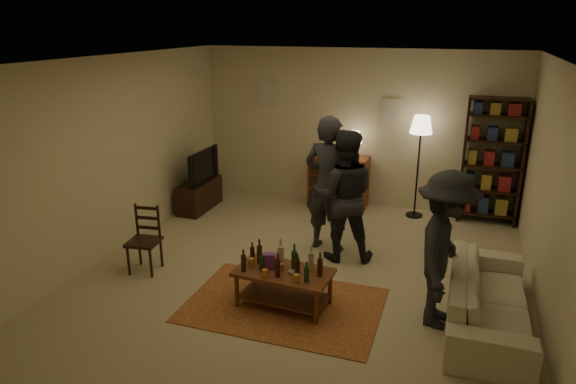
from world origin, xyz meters
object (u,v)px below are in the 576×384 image
at_px(coffee_table, 283,274).
at_px(person_right, 343,196).
at_px(bookshelf, 492,160).
at_px(floor_lamp, 421,132).
at_px(dresser, 339,180).
at_px(sofa, 489,298).
at_px(dining_chair, 145,237).
at_px(person_left, 328,184).
at_px(person_by_sofa, 444,250).
at_px(tv_stand, 199,188).

height_order(coffee_table, person_right, person_right).
xyz_separation_m(bookshelf, floor_lamp, (-1.11, -0.13, 0.40)).
xyz_separation_m(dresser, sofa, (2.39, -3.11, -0.17)).
height_order(dining_chair, person_left, person_left).
relative_size(dresser, bookshelf, 0.67).
bearing_deg(person_left, person_by_sofa, 148.82).
bearing_deg(sofa, tv_stand, 64.66).
distance_m(tv_stand, dresser, 2.43).
xyz_separation_m(dining_chair, dresser, (1.81, 3.19, 0.02)).
xyz_separation_m(dining_chair, tv_stand, (-0.45, 2.27, -0.07)).
height_order(bookshelf, person_left, bookshelf).
bearing_deg(dresser, dining_chair, -119.54).
relative_size(dining_chair, sofa, 0.42).
bearing_deg(floor_lamp, tv_stand, -166.63).
bearing_deg(sofa, bookshelf, -0.82).
xyz_separation_m(dining_chair, person_right, (2.34, 1.17, 0.44)).
distance_m(bookshelf, person_by_sofa, 3.37).
bearing_deg(person_right, person_by_sofa, 123.11).
relative_size(coffee_table, person_by_sofa, 0.66).
bearing_deg(person_right, floor_lamp, -126.71).
xyz_separation_m(dresser, floor_lamp, (1.32, -0.06, 0.96)).
distance_m(bookshelf, person_right, 2.83).
distance_m(coffee_table, person_by_sofa, 1.78).
xyz_separation_m(dining_chair, floor_lamp, (3.13, 3.12, 0.98)).
distance_m(dining_chair, dresser, 3.66).
xyz_separation_m(floor_lamp, sofa, (1.07, -3.05, -1.13)).
relative_size(bookshelf, person_by_sofa, 1.18).
xyz_separation_m(dresser, bookshelf, (2.44, 0.07, 0.56)).
height_order(floor_lamp, person_right, person_right).
height_order(person_left, person_by_sofa, person_left).
bearing_deg(tv_stand, floor_lamp, 13.37).
distance_m(sofa, person_left, 2.60).
bearing_deg(coffee_table, dresser, 93.14).
height_order(coffee_table, floor_lamp, floor_lamp).
distance_m(dresser, person_by_sofa, 3.78).
xyz_separation_m(tv_stand, person_left, (2.51, -0.87, 0.58)).
relative_size(dresser, person_right, 0.76).
distance_m(person_left, person_by_sofa, 2.20).
distance_m(tv_stand, floor_lamp, 3.82).
height_order(floor_lamp, person_left, person_left).
relative_size(tv_stand, bookshelf, 0.52).
bearing_deg(dining_chair, dresser, 53.16).
height_order(tv_stand, bookshelf, bookshelf).
xyz_separation_m(dresser, person_by_sofa, (1.89, -3.26, 0.38)).
distance_m(person_right, person_by_sofa, 1.84).
height_order(dresser, floor_lamp, floor_lamp).
height_order(coffee_table, person_left, person_left).
bearing_deg(person_left, floor_lamp, -110.86).
relative_size(dining_chair, person_by_sofa, 0.52).
distance_m(dining_chair, person_by_sofa, 3.72).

